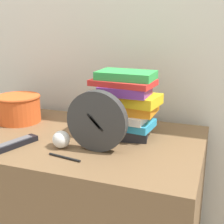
{
  "coord_description": "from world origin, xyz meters",
  "views": [
    {
      "loc": [
        0.56,
        -0.74,
        1.22
      ],
      "look_at": [
        0.18,
        0.3,
        0.89
      ],
      "focal_mm": 50.0,
      "sensor_mm": 36.0,
      "label": 1
    }
  ],
  "objects": [
    {
      "name": "book_stack",
      "position": [
        0.21,
        0.39,
        0.9
      ],
      "size": [
        0.28,
        0.19,
        0.26
      ],
      "color": "#232328",
      "rests_on": "desk"
    },
    {
      "name": "basket",
      "position": [
        -0.3,
        0.4,
        0.84
      ],
      "size": [
        0.2,
        0.2,
        0.12
      ],
      "color": "#E05623",
      "rests_on": "desk"
    },
    {
      "name": "desk",
      "position": [
        0.0,
        0.31,
        0.38
      ],
      "size": [
        1.05,
        0.62,
        0.77
      ],
      "color": "brown",
      "rests_on": "ground_plane"
    },
    {
      "name": "pen",
      "position": [
        0.08,
        0.11,
        0.77
      ],
      "size": [
        0.13,
        0.03,
        0.01
      ],
      "color": "black",
      "rests_on": "desk"
    },
    {
      "name": "wall_back",
      "position": [
        0.0,
        0.69,
        1.2
      ],
      "size": [
        6.0,
        0.04,
        2.4
      ],
      "color": "silver",
      "rests_on": "ground_plane"
    },
    {
      "name": "tv_remote",
      "position": [
        -0.14,
        0.14,
        0.78
      ],
      "size": [
        0.1,
        0.19,
        0.02
      ],
      "color": "black",
      "rests_on": "desk"
    },
    {
      "name": "desk_clock",
      "position": [
        0.16,
        0.21,
        0.88
      ],
      "size": [
        0.22,
        0.04,
        0.22
      ],
      "color": "#333333",
      "rests_on": "desk"
    },
    {
      "name": "crumpled_paper_ball",
      "position": [
        0.03,
        0.19,
        0.8
      ],
      "size": [
        0.06,
        0.06,
        0.06
      ],
      "color": "white",
      "rests_on": "desk"
    }
  ]
}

